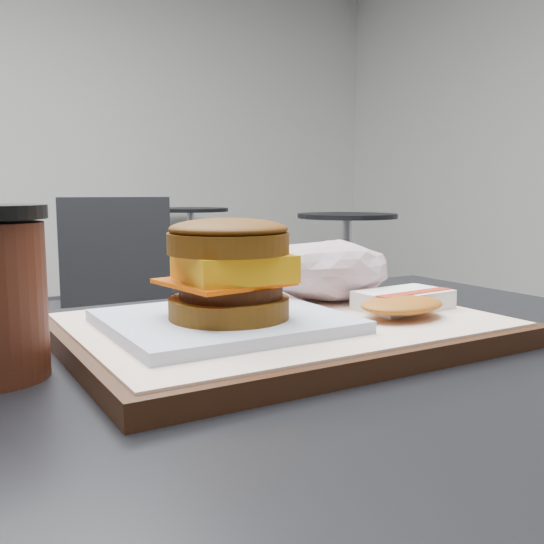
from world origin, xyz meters
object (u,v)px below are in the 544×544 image
Objects in this scene: crumpled_wrapper at (327,270)px; neighbor_chair at (84,300)px; breakfast_sandwich at (228,282)px; hash_brown at (403,302)px; serving_tray at (283,329)px.

neighbor_chair is at bearing 85.25° from crumpled_wrapper.
neighbor_chair is at bearing 80.57° from breakfast_sandwich.
hash_brown is 1.81m from neighbor_chair.
serving_tray is at bearing -97.53° from neighbor_chair.
neighbor_chair reaches higher than crumpled_wrapper.
crumpled_wrapper is at bearing -94.75° from neighbor_chair.
neighbor_chair is (0.29, 1.76, -0.32)m from breakfast_sandwich.
crumpled_wrapper is 0.16× the size of neighbor_chair.
serving_tray is at bearing 10.78° from breakfast_sandwich.
neighbor_chair is (0.23, 1.75, -0.27)m from serving_tray.
serving_tray is at bearing -147.18° from crumpled_wrapper.
hash_brown is at bearing -93.88° from neighbor_chair.
crumpled_wrapper reaches higher than serving_tray.
crumpled_wrapper is 1.72m from neighbor_chair.
crumpled_wrapper reaches higher than hash_brown.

